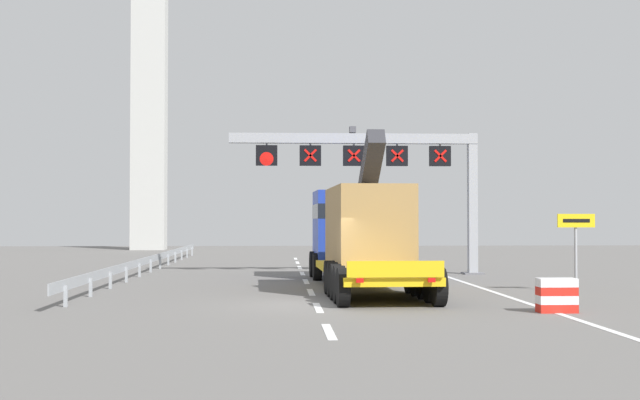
{
  "coord_description": "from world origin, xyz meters",
  "views": [
    {
      "loc": [
        -1.05,
        -24.08,
        2.41
      ],
      "look_at": [
        0.59,
        8.69,
        3.22
      ],
      "focal_mm": 46.85,
      "sensor_mm": 36.0,
      "label": 1
    }
  ],
  "objects_px": {
    "heavy_haul_truck_yellow": "(358,232)",
    "bridge_pylon_distant": "(150,8)",
    "overhead_lane_gantry": "(383,160)",
    "exit_sign_yellow": "(576,234)",
    "crash_barrier_striped": "(557,295)"
  },
  "relations": [
    {
      "from": "heavy_haul_truck_yellow",
      "to": "exit_sign_yellow",
      "type": "distance_m",
      "value": 7.67
    },
    {
      "from": "crash_barrier_striped",
      "to": "bridge_pylon_distant",
      "type": "bearing_deg",
      "value": 110.47
    },
    {
      "from": "heavy_haul_truck_yellow",
      "to": "bridge_pylon_distant",
      "type": "bearing_deg",
      "value": 109.21
    },
    {
      "from": "heavy_haul_truck_yellow",
      "to": "bridge_pylon_distant",
      "type": "relative_size",
      "value": 0.36
    },
    {
      "from": "overhead_lane_gantry",
      "to": "exit_sign_yellow",
      "type": "xyz_separation_m",
      "value": [
        5.31,
        -9.58,
        -3.19
      ]
    },
    {
      "from": "overhead_lane_gantry",
      "to": "exit_sign_yellow",
      "type": "distance_m",
      "value": 11.4
    },
    {
      "from": "overhead_lane_gantry",
      "to": "crash_barrier_striped",
      "type": "bearing_deg",
      "value": -80.64
    },
    {
      "from": "heavy_haul_truck_yellow",
      "to": "exit_sign_yellow",
      "type": "xyz_separation_m",
      "value": [
        7.08,
        -2.96,
        -0.04
      ]
    },
    {
      "from": "overhead_lane_gantry",
      "to": "heavy_haul_truck_yellow",
      "type": "height_order",
      "value": "overhead_lane_gantry"
    },
    {
      "from": "exit_sign_yellow",
      "to": "heavy_haul_truck_yellow",
      "type": "bearing_deg",
      "value": 157.32
    },
    {
      "from": "exit_sign_yellow",
      "to": "overhead_lane_gantry",
      "type": "bearing_deg",
      "value": 119.0
    },
    {
      "from": "crash_barrier_striped",
      "to": "overhead_lane_gantry",
      "type": "bearing_deg",
      "value": 99.36
    },
    {
      "from": "overhead_lane_gantry",
      "to": "exit_sign_yellow",
      "type": "bearing_deg",
      "value": -61.0
    },
    {
      "from": "heavy_haul_truck_yellow",
      "to": "crash_barrier_striped",
      "type": "xyz_separation_m",
      "value": [
        4.35,
        -9.03,
        -1.54
      ]
    },
    {
      "from": "exit_sign_yellow",
      "to": "crash_barrier_striped",
      "type": "bearing_deg",
      "value": -114.19
    }
  ]
}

